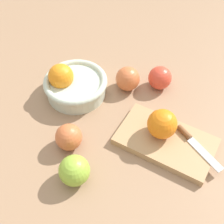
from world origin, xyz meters
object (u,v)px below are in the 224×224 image
at_px(cutting_board, 166,141).
at_px(apple_front_left, 74,171).
at_px(bowl, 74,84).
at_px(apple_back_right, 160,78).
at_px(apple_front_left_2, 69,137).
at_px(knife, 193,141).
at_px(apple_back_left, 128,79).
at_px(orange_on_board, 162,125).

distance_m(cutting_board, apple_front_left, 0.25).
xyz_separation_m(bowl, apple_back_right, (0.24, 0.10, -0.00)).
xyz_separation_m(bowl, apple_front_left_2, (0.06, -0.18, -0.00)).
bearing_deg(apple_front_left_2, bowl, 106.97).
distance_m(cutting_board, knife, 0.07).
xyz_separation_m(bowl, cutting_board, (0.30, -0.11, -0.03)).
relative_size(apple_back_right, apple_front_left_2, 1.01).
xyz_separation_m(apple_front_left_2, apple_back_left, (0.09, 0.25, 0.00)).
bearing_deg(knife, apple_back_left, 142.34).
xyz_separation_m(orange_on_board, apple_front_left_2, (-0.22, -0.08, -0.03)).
xyz_separation_m(apple_back_right, apple_back_left, (-0.09, -0.03, 0.00)).
distance_m(cutting_board, apple_back_right, 0.22).
bearing_deg(apple_back_left, knife, -37.66).
bearing_deg(cutting_board, orange_on_board, 150.74).
height_order(bowl, orange_on_board, bowl).
relative_size(orange_on_board, apple_back_right, 1.09).
bearing_deg(apple_back_right, bowl, -157.62).
distance_m(orange_on_board, knife, 0.09).
xyz_separation_m(cutting_board, orange_on_board, (-0.02, 0.01, 0.05)).
height_order(apple_front_left_2, apple_back_left, apple_back_left).
bearing_deg(orange_on_board, bowl, 160.74).
height_order(cutting_board, orange_on_board, orange_on_board).
bearing_deg(knife, apple_back_right, 121.79).
bearing_deg(cutting_board, apple_back_left, 130.31).
bearing_deg(apple_front_left, apple_back_right, 69.48).
height_order(apple_back_right, apple_back_left, apple_back_left).
xyz_separation_m(cutting_board, knife, (0.07, 0.01, 0.02)).
xyz_separation_m(bowl, apple_front_left, (0.10, -0.27, 0.00)).
height_order(bowl, apple_front_left, bowl).
distance_m(bowl, knife, 0.38).
height_order(apple_front_left, apple_front_left_2, apple_front_left).
distance_m(orange_on_board, apple_front_left_2, 0.24).
xyz_separation_m(orange_on_board, apple_front_left, (-0.17, -0.17, -0.02)).
distance_m(bowl, apple_front_left_2, 0.19).
bearing_deg(bowl, apple_back_right, 22.38).
relative_size(knife, apple_back_left, 1.75).
distance_m(knife, apple_front_left_2, 0.32).
relative_size(orange_on_board, apple_back_left, 1.05).
bearing_deg(bowl, apple_front_left, -68.87).
relative_size(cutting_board, orange_on_board, 3.23).
distance_m(apple_front_left, apple_front_left_2, 0.10).
height_order(orange_on_board, apple_front_left, orange_on_board).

